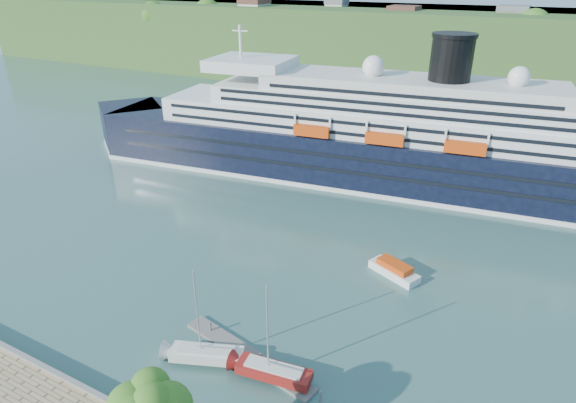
# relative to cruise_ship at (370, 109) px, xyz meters

# --- Properties ---
(far_hillside) EXTENTS (400.00, 50.00, 24.00)m
(far_hillside) POSITION_rel_cruise_ship_xyz_m (3.57, 85.26, -1.00)
(far_hillside) COLOR #2F5722
(far_hillside) RESTS_ON ground
(cruise_ship) EXTENTS (117.01, 31.94, 26.00)m
(cruise_ship) POSITION_rel_cruise_ship_xyz_m (0.00, 0.00, 0.00)
(cruise_ship) COLOR black
(cruise_ship) RESTS_ON ground
(floating_pontoon) EXTENTS (16.16, 5.24, 0.36)m
(floating_pontoon) POSITION_rel_cruise_ship_xyz_m (5.32, -48.86, -12.82)
(floating_pontoon) COLOR slate
(floating_pontoon) RESTS_ON ground
(sailboat_white_near) EXTENTS (8.08, 4.89, 10.11)m
(sailboat_white_near) POSITION_rel_cruise_ship_xyz_m (2.29, -51.35, -7.95)
(sailboat_white_near) COLOR silver
(sailboat_white_near) RESTS_ON ground
(sailboat_red) EXTENTS (8.06, 3.23, 10.12)m
(sailboat_red) POSITION_rel_cruise_ship_xyz_m (9.14, -50.28, -7.94)
(sailboat_red) COLOR maroon
(sailboat_red) RESTS_ON ground
(tender_launch) EXTENTS (7.01, 4.73, 1.84)m
(tender_launch) POSITION_rel_cruise_ship_xyz_m (13.93, -28.27, -12.08)
(tender_launch) COLOR #CF3E0C
(tender_launch) RESTS_ON ground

